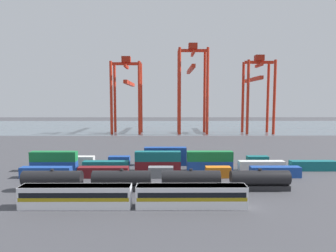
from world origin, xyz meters
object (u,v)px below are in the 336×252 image
at_px(shipping_container_4, 275,172).
at_px(gantry_crane_west, 127,88).
at_px(gantry_crane_central, 192,79).
at_px(freight_tank_row, 156,180).
at_px(gantry_crane_east, 257,86).
at_px(shipping_container_7, 106,166).
at_px(passenger_train, 134,195).
at_px(shipping_container_15, 119,161).

height_order(shipping_container_4, gantry_crane_west, gantry_crane_west).
height_order(shipping_container_4, gantry_crane_central, gantry_crane_central).
distance_m(freight_tank_row, gantry_crane_central, 113.08).
height_order(gantry_crane_central, gantry_crane_east, gantry_crane_central).
xyz_separation_m(gantry_crane_central, gantry_crane_east, (37.19, -0.36, -4.11)).
bearing_deg(shipping_container_7, shipping_container_4, -8.88).
distance_m(passenger_train, shipping_container_15, 34.01).
xyz_separation_m(shipping_container_4, gantry_crane_west, (-48.93, 98.19, 24.56)).
xyz_separation_m(shipping_container_15, gantry_crane_west, (-8.75, 84.86, 24.56)).
relative_size(gantry_crane_west, gantry_crane_central, 0.86).
relative_size(shipping_container_4, shipping_container_15, 2.00).
bearing_deg(gantry_crane_east, freight_tank_row, -116.66).
distance_m(shipping_container_4, gantry_crane_east, 104.05).
distance_m(shipping_container_15, gantry_crane_west, 88.78).
distance_m(passenger_train, freight_tank_row, 10.34).
xyz_separation_m(shipping_container_7, gantry_crane_east, (68.07, 91.01, 25.29)).
relative_size(shipping_container_15, gantry_crane_east, 0.14).
height_order(freight_tank_row, gantry_crane_east, gantry_crane_east).
bearing_deg(shipping_container_15, shipping_container_7, -110.13).
distance_m(freight_tank_row, shipping_container_4, 30.38).
bearing_deg(shipping_container_15, gantry_crane_west, 95.89).
relative_size(passenger_train, shipping_container_15, 6.53).
xyz_separation_m(passenger_train, gantry_crane_east, (57.73, 117.41, 24.44)).
relative_size(shipping_container_4, gantry_crane_west, 0.28).
bearing_deg(passenger_train, shipping_container_4, 31.45).
bearing_deg(shipping_container_15, shipping_container_4, -18.35).
height_order(shipping_container_7, gantry_crane_central, gantry_crane_central).
bearing_deg(shipping_container_7, freight_tank_row, -50.13).
bearing_deg(freight_tank_row, shipping_container_7, 129.87).
bearing_deg(gantry_crane_east, gantry_crane_central, 179.44).
relative_size(shipping_container_4, gantry_crane_east, 0.28).
bearing_deg(freight_tank_row, gantry_crane_west, 100.61).
bearing_deg(shipping_container_7, passenger_train, -68.62).
bearing_deg(gantry_crane_east, shipping_container_4, -104.61).
relative_size(passenger_train, gantry_crane_central, 0.78).
relative_size(passenger_train, shipping_container_4, 3.26).
bearing_deg(shipping_container_7, gantry_crane_central, 71.33).
bearing_deg(gantry_crane_central, freight_tank_row, -98.89).
height_order(passenger_train, shipping_container_7, passenger_train).
relative_size(shipping_container_15, gantry_crane_west, 0.14).
height_order(shipping_container_4, shipping_container_7, same).
relative_size(gantry_crane_central, gantry_crane_east, 1.15).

